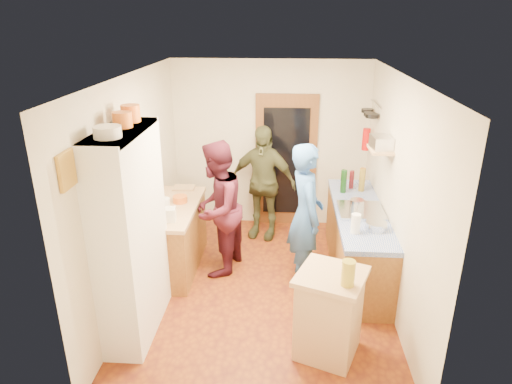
# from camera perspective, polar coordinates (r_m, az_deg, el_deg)

# --- Properties ---
(floor) EXTENTS (3.00, 4.00, 0.02)m
(floor) POSITION_cam_1_polar(r_m,az_deg,el_deg) (5.83, 0.82, -12.06)
(floor) COLOR #863D0F
(floor) RESTS_ON ground
(ceiling) EXTENTS (3.00, 4.00, 0.02)m
(ceiling) POSITION_cam_1_polar(r_m,az_deg,el_deg) (4.90, 0.99, 14.41)
(ceiling) COLOR silver
(ceiling) RESTS_ON ground
(wall_back) EXTENTS (3.00, 0.02, 2.60)m
(wall_back) POSITION_cam_1_polar(r_m,az_deg,el_deg) (7.14, 1.79, 5.89)
(wall_back) COLOR beige
(wall_back) RESTS_ON ground
(wall_front) EXTENTS (3.00, 0.02, 2.60)m
(wall_front) POSITION_cam_1_polar(r_m,az_deg,el_deg) (3.44, -0.98, -12.27)
(wall_front) COLOR beige
(wall_front) RESTS_ON ground
(wall_left) EXTENTS (0.02, 4.00, 2.60)m
(wall_left) POSITION_cam_1_polar(r_m,az_deg,el_deg) (5.51, -14.98, 0.40)
(wall_left) COLOR beige
(wall_left) RESTS_ON ground
(wall_right) EXTENTS (0.02, 4.00, 2.60)m
(wall_right) POSITION_cam_1_polar(r_m,az_deg,el_deg) (5.37, 17.20, -0.40)
(wall_right) COLOR beige
(wall_right) RESTS_ON ground
(door_frame) EXTENTS (0.95, 0.06, 2.10)m
(door_frame) POSITION_cam_1_polar(r_m,az_deg,el_deg) (7.16, 3.75, 3.83)
(door_frame) COLOR brown
(door_frame) RESTS_ON ground
(door_glass) EXTENTS (0.70, 0.02, 1.70)m
(door_glass) POSITION_cam_1_polar(r_m,az_deg,el_deg) (7.13, 3.75, 3.74)
(door_glass) COLOR black
(door_glass) RESTS_ON door_frame
(hutch_body) EXTENTS (0.40, 1.20, 2.20)m
(hutch_body) POSITION_cam_1_polar(r_m,az_deg,el_deg) (4.83, -15.31, -5.27)
(hutch_body) COLOR white
(hutch_body) RESTS_ON ground
(hutch_top_shelf) EXTENTS (0.40, 1.14, 0.04)m
(hutch_top_shelf) POSITION_cam_1_polar(r_m,az_deg,el_deg) (4.47, -16.65, 7.22)
(hutch_top_shelf) COLOR white
(hutch_top_shelf) RESTS_ON hutch_body
(plate_stack) EXTENTS (0.24, 0.24, 0.10)m
(plate_stack) POSITION_cam_1_polar(r_m,az_deg,el_deg) (4.19, -18.09, 7.15)
(plate_stack) COLOR white
(plate_stack) RESTS_ON hutch_top_shelf
(orange_pot_a) EXTENTS (0.18, 0.18, 0.15)m
(orange_pot_a) POSITION_cam_1_polar(r_m,az_deg,el_deg) (4.54, -16.37, 8.67)
(orange_pot_a) COLOR orange
(orange_pot_a) RESTS_ON hutch_top_shelf
(orange_pot_b) EXTENTS (0.19, 0.19, 0.17)m
(orange_pot_b) POSITION_cam_1_polar(r_m,az_deg,el_deg) (4.76, -15.40, 9.46)
(orange_pot_b) COLOR orange
(orange_pot_b) RESTS_ON hutch_top_shelf
(left_counter_base) EXTENTS (0.60, 1.40, 0.85)m
(left_counter_base) POSITION_cam_1_polar(r_m,az_deg,el_deg) (6.17, -10.17, -5.77)
(left_counter_base) COLOR #976225
(left_counter_base) RESTS_ON ground
(left_counter_top) EXTENTS (0.64, 1.44, 0.05)m
(left_counter_top) POSITION_cam_1_polar(r_m,az_deg,el_deg) (5.98, -10.45, -1.93)
(left_counter_top) COLOR tan
(left_counter_top) RESTS_ON left_counter_base
(toaster) EXTENTS (0.23, 0.17, 0.16)m
(toaster) POSITION_cam_1_polar(r_m,az_deg,el_deg) (5.53, -11.13, -2.78)
(toaster) COLOR white
(toaster) RESTS_ON left_counter_top
(kettle) EXTENTS (0.17, 0.17, 0.18)m
(kettle) POSITION_cam_1_polar(r_m,az_deg,el_deg) (5.77, -11.47, -1.65)
(kettle) COLOR white
(kettle) RESTS_ON left_counter_top
(orange_bowl) EXTENTS (0.23, 0.23, 0.09)m
(orange_bowl) POSITION_cam_1_polar(r_m,az_deg,el_deg) (6.05, -9.47, -0.88)
(orange_bowl) COLOR orange
(orange_bowl) RESTS_ON left_counter_top
(chopping_board) EXTENTS (0.31, 0.23, 0.02)m
(chopping_board) POSITION_cam_1_polar(r_m,az_deg,el_deg) (6.52, -9.00, 0.53)
(chopping_board) COLOR tan
(chopping_board) RESTS_ON left_counter_top
(right_counter_base) EXTENTS (0.60, 2.20, 0.84)m
(right_counter_base) POSITION_cam_1_polar(r_m,az_deg,el_deg) (6.12, 12.48, -6.26)
(right_counter_base) COLOR #976225
(right_counter_base) RESTS_ON ground
(right_counter_top) EXTENTS (0.62, 2.22, 0.06)m
(right_counter_top) POSITION_cam_1_polar(r_m,az_deg,el_deg) (5.92, 12.82, -2.40)
(right_counter_top) COLOR #1235AC
(right_counter_top) RESTS_ON right_counter_base
(hob) EXTENTS (0.55, 0.58, 0.04)m
(hob) POSITION_cam_1_polar(r_m,az_deg,el_deg) (5.83, 12.98, -2.29)
(hob) COLOR silver
(hob) RESTS_ON right_counter_top
(pot_on_hob) EXTENTS (0.18, 0.18, 0.11)m
(pot_on_hob) POSITION_cam_1_polar(r_m,az_deg,el_deg) (5.82, 12.52, -1.46)
(pot_on_hob) COLOR silver
(pot_on_hob) RESTS_ON hob
(bottle_a) EXTENTS (0.10, 0.10, 0.32)m
(bottle_a) POSITION_cam_1_polar(r_m,az_deg,el_deg) (6.38, 10.90, 1.34)
(bottle_a) COLOR #143F14
(bottle_a) RESTS_ON right_counter_top
(bottle_b) EXTENTS (0.07, 0.07, 0.26)m
(bottle_b) POSITION_cam_1_polar(r_m,az_deg,el_deg) (6.55, 11.85, 1.52)
(bottle_b) COLOR #591419
(bottle_b) RESTS_ON right_counter_top
(bottle_c) EXTENTS (0.10, 0.10, 0.33)m
(bottle_c) POSITION_cam_1_polar(r_m,az_deg,el_deg) (6.48, 13.12, 1.52)
(bottle_c) COLOR olive
(bottle_c) RESTS_ON right_counter_top
(paper_towel) EXTENTS (0.13, 0.13, 0.23)m
(paper_towel) POSITION_cam_1_polar(r_m,az_deg,el_deg) (5.24, 12.35, -3.89)
(paper_towel) COLOR white
(paper_towel) RESTS_ON right_counter_top
(mixing_bowl) EXTENTS (0.31, 0.31, 0.09)m
(mixing_bowl) POSITION_cam_1_polar(r_m,az_deg,el_deg) (5.40, 14.79, -4.13)
(mixing_bowl) COLOR silver
(mixing_bowl) RESTS_ON right_counter_top
(island_base) EXTENTS (0.71, 0.71, 0.86)m
(island_base) POSITION_cam_1_polar(r_m,az_deg,el_deg) (4.71, 9.08, -15.07)
(island_base) COLOR tan
(island_base) RESTS_ON ground
(island_top) EXTENTS (0.80, 0.80, 0.05)m
(island_top) POSITION_cam_1_polar(r_m,az_deg,el_deg) (4.45, 9.43, -10.35)
(island_top) COLOR tan
(island_top) RESTS_ON island_base
(cutting_board) EXTENTS (0.43, 0.39, 0.02)m
(cutting_board) POSITION_cam_1_polar(r_m,az_deg,el_deg) (4.50, 9.00, -9.81)
(cutting_board) COLOR white
(cutting_board) RESTS_ON island_top
(oil_jar) EXTENTS (0.16, 0.16, 0.25)m
(oil_jar) POSITION_cam_1_polar(r_m,az_deg,el_deg) (4.24, 11.45, -9.91)
(oil_jar) COLOR #AD9E2D
(oil_jar) RESTS_ON island_top
(pan_rail) EXTENTS (0.02, 0.65, 0.02)m
(pan_rail) POSITION_cam_1_polar(r_m,az_deg,el_deg) (6.60, 14.68, 10.62)
(pan_rail) COLOR silver
(pan_rail) RESTS_ON wall_right
(pan_hang_a) EXTENTS (0.18, 0.18, 0.05)m
(pan_hang_a) POSITION_cam_1_polar(r_m,az_deg,el_deg) (6.45, 14.31, 9.23)
(pan_hang_a) COLOR black
(pan_hang_a) RESTS_ON pan_rail
(pan_hang_b) EXTENTS (0.16, 0.16, 0.05)m
(pan_hang_b) POSITION_cam_1_polar(r_m,az_deg,el_deg) (6.64, 14.01, 9.43)
(pan_hang_b) COLOR black
(pan_hang_b) RESTS_ON pan_rail
(pan_hang_c) EXTENTS (0.17, 0.17, 0.05)m
(pan_hang_c) POSITION_cam_1_polar(r_m,az_deg,el_deg) (6.83, 13.75, 9.86)
(pan_hang_c) COLOR black
(pan_hang_c) RESTS_ON pan_rail
(wall_shelf) EXTENTS (0.26, 0.42, 0.03)m
(wall_shelf) POSITION_cam_1_polar(r_m,az_deg,el_deg) (5.63, 15.30, 5.11)
(wall_shelf) COLOR tan
(wall_shelf) RESTS_ON wall_right
(radio) EXTENTS (0.25, 0.32, 0.15)m
(radio) POSITION_cam_1_polar(r_m,az_deg,el_deg) (5.61, 15.39, 6.00)
(radio) COLOR silver
(radio) RESTS_ON wall_shelf
(ext_bracket) EXTENTS (0.06, 0.10, 0.04)m
(ext_bracket) POSITION_cam_1_polar(r_m,az_deg,el_deg) (6.90, 14.05, 6.00)
(ext_bracket) COLOR black
(ext_bracket) RESTS_ON wall_right
(fire_extinguisher) EXTENTS (0.11, 0.11, 0.32)m
(fire_extinguisher) POSITION_cam_1_polar(r_m,az_deg,el_deg) (6.88, 13.60, 6.43)
(fire_extinguisher) COLOR red
(fire_extinguisher) RESTS_ON wall_right
(picture_frame) EXTENTS (0.03, 0.25, 0.30)m
(picture_frame) POSITION_cam_1_polar(r_m,az_deg,el_deg) (3.91, -22.59, 2.52)
(picture_frame) COLOR gold
(picture_frame) RESTS_ON wall_left
(person_hob) EXTENTS (0.56, 0.74, 1.81)m
(person_hob) POSITION_cam_1_polar(r_m,az_deg,el_deg) (5.62, 6.65, -2.93)
(person_hob) COLOR #315CA5
(person_hob) RESTS_ON ground
(person_left) EXTENTS (0.86, 1.00, 1.77)m
(person_left) POSITION_cam_1_polar(r_m,az_deg,el_deg) (5.86, -4.45, -2.01)
(person_left) COLOR #411320
(person_left) RESTS_ON ground
(person_back) EXTENTS (1.09, 0.67, 1.73)m
(person_back) POSITION_cam_1_polar(r_m,az_deg,el_deg) (6.77, 0.90, 1.17)
(person_back) COLOR #404227
(person_back) RESTS_ON ground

